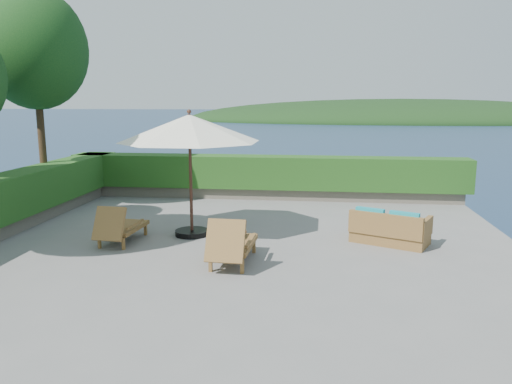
# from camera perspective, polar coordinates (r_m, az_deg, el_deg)

# --- Properties ---
(ground) EXTENTS (12.00, 12.00, 0.00)m
(ground) POSITION_cam_1_polar(r_m,az_deg,el_deg) (10.43, -2.19, -6.70)
(ground) COLOR gray
(ground) RESTS_ON ground
(foundation) EXTENTS (12.00, 12.00, 3.00)m
(foundation) POSITION_cam_1_polar(r_m,az_deg,el_deg) (10.99, -2.13, -14.45)
(foundation) COLOR #4D453D
(foundation) RESTS_ON ocean
(ocean) EXTENTS (600.00, 600.00, 0.00)m
(ocean) POSITION_cam_1_polar(r_m,az_deg,el_deg) (11.68, -2.08, -20.91)
(ocean) COLOR #162E46
(ocean) RESTS_ON ground
(offshore_island) EXTENTS (126.00, 57.60, 12.60)m
(offshore_island) POSITION_cam_1_polar(r_m,az_deg,el_deg) (151.77, 16.11, 7.83)
(offshore_island) COLOR black
(offshore_island) RESTS_ON ocean
(planter_wall_far) EXTENTS (12.00, 0.60, 0.36)m
(planter_wall_far) POSITION_cam_1_polar(r_m,az_deg,el_deg) (15.79, 1.07, -0.10)
(planter_wall_far) COLOR slate
(planter_wall_far) RESTS_ON ground
(hedge_far) EXTENTS (12.40, 0.90, 1.00)m
(hedge_far) POSITION_cam_1_polar(r_m,az_deg,el_deg) (15.68, 1.08, 2.31)
(hedge_far) COLOR #164C15
(hedge_far) RESTS_ON planter_wall_far
(tree_far) EXTENTS (2.80, 2.80, 6.03)m
(tree_far) POSITION_cam_1_polar(r_m,az_deg,el_deg) (15.16, -23.96, 14.63)
(tree_far) COLOR #412F19
(tree_far) RESTS_ON ground
(patio_umbrella) EXTENTS (4.18, 4.18, 2.88)m
(patio_umbrella) POSITION_cam_1_polar(r_m,az_deg,el_deg) (11.28, -7.61, 7.09)
(patio_umbrella) COLOR black
(patio_umbrella) RESTS_ON ground
(lounge_left) EXTENTS (0.76, 1.59, 0.90)m
(lounge_left) POSITION_cam_1_polar(r_m,az_deg,el_deg) (11.24, -15.27, -3.83)
(lounge_left) COLOR olive
(lounge_left) RESTS_ON ground
(lounge_right) EXTENTS (0.81, 1.72, 0.98)m
(lounge_right) POSITION_cam_1_polar(r_m,az_deg,el_deg) (9.49, -2.80, -5.90)
(lounge_right) COLOR olive
(lounge_right) RESTS_ON ground
(side_table) EXTENTS (0.42, 0.42, 0.45)m
(side_table) POSITION_cam_1_polar(r_m,az_deg,el_deg) (10.12, -2.43, -5.10)
(side_table) COLOR brown
(side_table) RESTS_ON ground
(wicker_loveseat) EXTENTS (1.80, 1.42, 0.79)m
(wicker_loveseat) POSITION_cam_1_polar(r_m,az_deg,el_deg) (11.22, 14.99, -4.20)
(wicker_loveseat) COLOR olive
(wicker_loveseat) RESTS_ON ground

